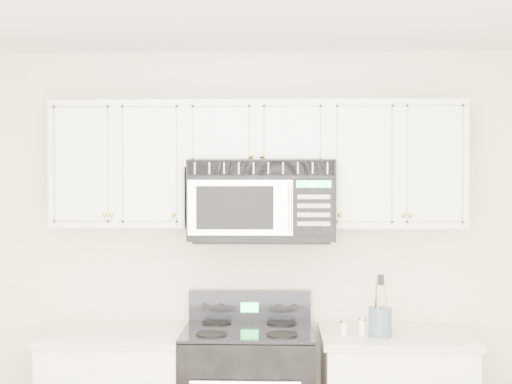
{
  "coord_description": "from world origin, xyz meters",
  "views": [
    {
      "loc": [
        0.12,
        -2.69,
        1.8
      ],
      "look_at": [
        0.0,
        1.3,
        1.73
      ],
      "focal_mm": 50.0,
      "sensor_mm": 36.0,
      "label": 1
    }
  ],
  "objects": [
    {
      "name": "room",
      "position": [
        0.0,
        0.0,
        1.3
      ],
      "size": [
        3.51,
        3.51,
        2.61
      ],
      "color": "olive",
      "rests_on": "ground"
    },
    {
      "name": "upper_cabinets",
      "position": [
        -0.0,
        1.58,
        1.93
      ],
      "size": [
        2.44,
        0.37,
        0.75
      ],
      "color": "silver",
      "rests_on": "ground"
    },
    {
      "name": "microwave",
      "position": [
        0.03,
        1.53,
        1.68
      ],
      "size": [
        0.85,
        0.47,
        0.47
      ],
      "color": "black",
      "rests_on": "ground"
    },
    {
      "name": "utensil_crock",
      "position": [
        0.7,
        1.32,
        1.01
      ],
      "size": [
        0.13,
        0.13,
        0.35
      ],
      "color": "slate",
      "rests_on": "base_cabinet_right"
    },
    {
      "name": "shaker_salt",
      "position": [
        0.6,
        1.34,
        0.97
      ],
      "size": [
        0.04,
        0.04,
        0.1
      ],
      "color": "white",
      "rests_on": "base_cabinet_right"
    },
    {
      "name": "shaker_pepper",
      "position": [
        0.5,
        1.33,
        0.97
      ],
      "size": [
        0.04,
        0.04,
        0.09
      ],
      "color": "white",
      "rests_on": "base_cabinet_right"
    }
  ]
}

